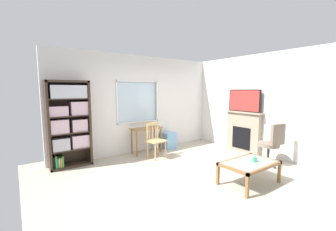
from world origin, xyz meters
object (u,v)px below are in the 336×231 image
Objects in this scene: bookshelf at (69,121)px; sippy_cup at (255,159)px; fireplace at (243,132)px; office_chair at (272,142)px; plastic_drawer_unit at (168,140)px; tv at (244,101)px; desk_under_window at (146,133)px; wooden_chair at (156,140)px; coffee_table at (249,165)px.

sippy_cup is at bearing -49.15° from bookshelf.
fireplace reaches higher than office_chair.
fireplace reaches higher than sippy_cup.
tv reaches higher than plastic_drawer_unit.
desk_under_window is 2.98m from sippy_cup.
wooden_chair is at bearing 132.15° from office_chair.
fireplace is 1.19m from office_chair.
coffee_table is at bearing -94.38° from plastic_drawer_unit.
desk_under_window is 2.87m from tv.
plastic_drawer_unit is at bearing 134.99° from fireplace.
fireplace is at bearing 38.15° from coffee_table.
fireplace is (4.26, -1.59, -0.49)m from bookshelf.
fireplace is 2.19m from sippy_cup.
sippy_cup is (-1.64, -1.42, -0.99)m from tv.
fireplace is (2.31, -1.48, 0.00)m from desk_under_window.
bookshelf is 1.71× the size of fireplace.
office_chair is at bearing 15.28° from sippy_cup.
plastic_drawer_unit is at bearing 34.89° from wooden_chair.
fireplace is 12.72× the size of sippy_cup.
wooden_chair reaches higher than desk_under_window.
desk_under_window is 0.53m from wooden_chair.
fireplace is (1.53, -1.53, 0.33)m from plastic_drawer_unit.
plastic_drawer_unit is 2.19m from fireplace.
desk_under_window is at bearing 147.16° from tv.
office_chair is 1.24m from sippy_cup.
plastic_drawer_unit is at bearing 87.45° from sippy_cup.
office_chair is at bearing -113.14° from fireplace.
bookshelf reaches higher than sippy_cup.
plastic_drawer_unit is at bearing 3.66° from desk_under_window.
bookshelf is 3.94m from coffee_table.
tv reaches higher than fireplace.
tv reaches higher than wooden_chair.
plastic_drawer_unit is (0.78, 0.05, -0.33)m from desk_under_window.
tv reaches higher than desk_under_window.
fireplace reaches higher than coffee_table.
fireplace is at bearing -32.64° from desk_under_window.
plastic_drawer_unit is at bearing -1.17° from bookshelf.
desk_under_window is 0.85m from plastic_drawer_unit.
bookshelf is at bearing 130.29° from coffee_table.
bookshelf is 4.05× the size of plastic_drawer_unit.
tv is (-0.02, 0.00, 0.88)m from fireplace.
desk_under_window reaches higher than coffee_table.
desk_under_window is at bearing -3.11° from bookshelf.
office_chair reaches higher than desk_under_window.
fireplace is (2.34, -0.97, 0.11)m from wooden_chair.
office_chair reaches higher than coffee_table.
tv is at bearing -32.84° from desk_under_window.
tv is (2.32, -0.97, 0.99)m from wooden_chair.
wooden_chair is at bearing -145.11° from plastic_drawer_unit.
desk_under_window is 3.17m from office_chair.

